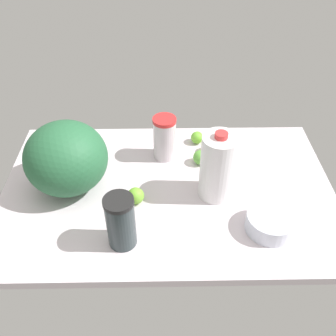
{
  "coord_description": "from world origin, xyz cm",
  "views": [
    {
      "loc": [
        -1.6,
        -97.44,
        97.94
      ],
      "look_at": [
        0.0,
        0.0,
        13.0
      ],
      "focal_mm": 40.0,
      "sensor_mm": 36.0,
      "label": 1
    }
  ],
  "objects_px": {
    "lemon_loose": "(212,146)",
    "lime_far_back": "(136,196)",
    "milk_jug": "(218,167)",
    "tumbler_cup": "(165,138)",
    "mixing_bowl": "(271,222)",
    "watermelon": "(66,158)",
    "lime_by_jug": "(200,157)",
    "lime_near_front": "(197,138)",
    "shaker_bottle": "(121,222)"
  },
  "relations": [
    {
      "from": "lemon_loose",
      "to": "lime_far_back",
      "type": "xyz_separation_m",
      "value": [
        -0.29,
        -0.27,
        -0.0
      ]
    },
    {
      "from": "milk_jug",
      "to": "tumbler_cup",
      "type": "bearing_deg",
      "value": 129.86
    },
    {
      "from": "tumbler_cup",
      "to": "mixing_bowl",
      "type": "relative_size",
      "value": 1.12
    },
    {
      "from": "mixing_bowl",
      "to": "lemon_loose",
      "type": "xyz_separation_m",
      "value": [
        -0.15,
        0.4,
        -0.0
      ]
    },
    {
      "from": "lemon_loose",
      "to": "lime_far_back",
      "type": "bearing_deg",
      "value": -136.97
    },
    {
      "from": "milk_jug",
      "to": "lemon_loose",
      "type": "height_order",
      "value": "milk_jug"
    },
    {
      "from": "watermelon",
      "to": "mixing_bowl",
      "type": "xyz_separation_m",
      "value": [
        0.68,
        -0.22,
        -0.1
      ]
    },
    {
      "from": "tumbler_cup",
      "to": "lime_by_jug",
      "type": "xyz_separation_m",
      "value": [
        0.14,
        -0.05,
        -0.06
      ]
    },
    {
      "from": "lime_by_jug",
      "to": "lime_near_front",
      "type": "xyz_separation_m",
      "value": [
        -0.0,
        0.13,
        -0.0
      ]
    },
    {
      "from": "milk_jug",
      "to": "lime_far_back",
      "type": "distance_m",
      "value": 0.3
    },
    {
      "from": "tumbler_cup",
      "to": "lime_near_front",
      "type": "bearing_deg",
      "value": 32.56
    },
    {
      "from": "mixing_bowl",
      "to": "lime_near_front",
      "type": "xyz_separation_m",
      "value": [
        -0.2,
        0.47,
        -0.01
      ]
    },
    {
      "from": "lime_by_jug",
      "to": "lime_far_back",
      "type": "xyz_separation_m",
      "value": [
        -0.24,
        -0.21,
        0.0
      ]
    },
    {
      "from": "mixing_bowl",
      "to": "shaker_bottle",
      "type": "xyz_separation_m",
      "value": [
        -0.47,
        -0.04,
        0.06
      ]
    },
    {
      "from": "lime_far_back",
      "to": "watermelon",
      "type": "bearing_deg",
      "value": 159.62
    },
    {
      "from": "watermelon",
      "to": "mixing_bowl",
      "type": "distance_m",
      "value": 0.72
    },
    {
      "from": "mixing_bowl",
      "to": "lime_far_back",
      "type": "bearing_deg",
      "value": 163.8
    },
    {
      "from": "mixing_bowl",
      "to": "lime_by_jug",
      "type": "height_order",
      "value": "mixing_bowl"
    },
    {
      "from": "tumbler_cup",
      "to": "lime_by_jug",
      "type": "relative_size",
      "value": 3.1
    },
    {
      "from": "lemon_loose",
      "to": "lime_by_jug",
      "type": "distance_m",
      "value": 0.08
    },
    {
      "from": "milk_jug",
      "to": "lime_near_front",
      "type": "distance_m",
      "value": 0.32
    },
    {
      "from": "milk_jug",
      "to": "lime_by_jug",
      "type": "height_order",
      "value": "milk_jug"
    },
    {
      "from": "tumbler_cup",
      "to": "mixing_bowl",
      "type": "xyz_separation_m",
      "value": [
        0.34,
        -0.38,
        -0.06
      ]
    },
    {
      "from": "watermelon",
      "to": "mixing_bowl",
      "type": "height_order",
      "value": "watermelon"
    },
    {
      "from": "lime_near_front",
      "to": "tumbler_cup",
      "type": "bearing_deg",
      "value": -147.44
    },
    {
      "from": "milk_jug",
      "to": "lemon_loose",
      "type": "relative_size",
      "value": 4.36
    },
    {
      "from": "milk_jug",
      "to": "shaker_bottle",
      "type": "relative_size",
      "value": 1.41
    },
    {
      "from": "milk_jug",
      "to": "watermelon",
      "type": "height_order",
      "value": "milk_jug"
    },
    {
      "from": "mixing_bowl",
      "to": "shaker_bottle",
      "type": "height_order",
      "value": "shaker_bottle"
    },
    {
      "from": "lemon_loose",
      "to": "lime_near_front",
      "type": "bearing_deg",
      "value": 129.35
    },
    {
      "from": "mixing_bowl",
      "to": "lime_by_jug",
      "type": "xyz_separation_m",
      "value": [
        -0.2,
        0.33,
        -0.0
      ]
    },
    {
      "from": "tumbler_cup",
      "to": "lemon_loose",
      "type": "xyz_separation_m",
      "value": [
        0.19,
        0.02,
        -0.06
      ]
    },
    {
      "from": "milk_jug",
      "to": "lime_far_back",
      "type": "xyz_separation_m",
      "value": [
        -0.28,
        -0.04,
        -0.09
      ]
    },
    {
      "from": "lime_far_back",
      "to": "tumbler_cup",
      "type": "bearing_deg",
      "value": 67.89
    },
    {
      "from": "tumbler_cup",
      "to": "lime_far_back",
      "type": "xyz_separation_m",
      "value": [
        -0.1,
        -0.25,
        -0.06
      ]
    },
    {
      "from": "milk_jug",
      "to": "lime_near_front",
      "type": "height_order",
      "value": "milk_jug"
    },
    {
      "from": "tumbler_cup",
      "to": "shaker_bottle",
      "type": "relative_size",
      "value": 0.95
    },
    {
      "from": "watermelon",
      "to": "lime_near_front",
      "type": "height_order",
      "value": "watermelon"
    },
    {
      "from": "mixing_bowl",
      "to": "lemon_loose",
      "type": "bearing_deg",
      "value": 110.14
    },
    {
      "from": "lime_near_front",
      "to": "lime_far_back",
      "type": "relative_size",
      "value": 0.87
    },
    {
      "from": "shaker_bottle",
      "to": "lime_near_front",
      "type": "distance_m",
      "value": 0.58
    },
    {
      "from": "mixing_bowl",
      "to": "lime_near_front",
      "type": "bearing_deg",
      "value": 113.31
    },
    {
      "from": "milk_jug",
      "to": "tumbler_cup",
      "type": "xyz_separation_m",
      "value": [
        -0.18,
        0.21,
        -0.03
      ]
    },
    {
      "from": "lime_far_back",
      "to": "milk_jug",
      "type": "bearing_deg",
      "value": 7.91
    },
    {
      "from": "watermelon",
      "to": "lemon_loose",
      "type": "xyz_separation_m",
      "value": [
        0.53,
        0.18,
        -0.1
      ]
    },
    {
      "from": "shaker_bottle",
      "to": "lime_near_front",
      "type": "relative_size",
      "value": 3.65
    },
    {
      "from": "watermelon",
      "to": "lime_near_front",
      "type": "xyz_separation_m",
      "value": [
        0.48,
        0.25,
        -0.1
      ]
    },
    {
      "from": "watermelon",
      "to": "lime_far_back",
      "type": "bearing_deg",
      "value": -20.38
    },
    {
      "from": "mixing_bowl",
      "to": "lemon_loose",
      "type": "distance_m",
      "value": 0.43
    },
    {
      "from": "lemon_loose",
      "to": "shaker_bottle",
      "type": "bearing_deg",
      "value": -126.14
    }
  ]
}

